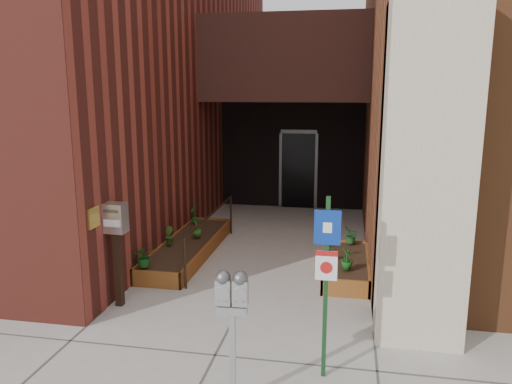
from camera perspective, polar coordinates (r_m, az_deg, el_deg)
The scene contains 15 objects.
ground at distance 7.51m, azimuth -2.66°, elevation -14.41°, with size 80.00×80.00×0.00m, color #9E9991.
architecture at distance 13.67m, azimuth 3.32°, elevation 18.74°, with size 20.00×14.60×10.00m.
planter_left at distance 10.27m, azimuth -7.69°, elevation -6.38°, with size 0.90×3.60×0.30m.
planter_right at distance 9.31m, azimuth 10.25°, elevation -8.39°, with size 0.80×2.20×0.30m.
handrail at distance 9.91m, azimuth -5.12°, elevation -3.29°, with size 0.04×3.34×0.90m.
parking_meter at distance 5.23m, azimuth -2.77°, elevation -12.47°, with size 0.34×0.16×1.50m.
sign_post at distance 5.70m, azimuth 8.04°, elevation -8.71°, with size 0.29×0.07×2.16m.
payment_dropbox at distance 7.85m, azimuth -15.69°, elevation -4.47°, with size 0.33×0.26×1.63m.
shrub_left_a at distance 8.83m, azimuth -12.64°, elevation -7.14°, with size 0.35×0.35×0.39m, color #185419.
shrub_left_b at distance 9.99m, azimuth -9.91°, elevation -4.91°, with size 0.19×0.19×0.35m, color #2B5F1B.
shrub_left_c at distance 10.40m, azimuth -6.80°, elevation -4.09°, with size 0.21×0.21×0.37m, color #2B601B.
shrub_left_d at distance 11.47m, azimuth -7.10°, elevation -2.49°, with size 0.22×0.22×0.41m, color #19591E.
shrub_right_a at distance 8.65m, azimuth 10.35°, elevation -7.52°, with size 0.20×0.20×0.36m, color #174F16.
shrub_right_b at distance 9.13m, azimuth 8.75°, elevation -6.48°, with size 0.18×0.18×0.35m, color #215217.
shrub_right_c at distance 10.06m, azimuth 10.83°, elevation -4.87°, with size 0.30×0.30×0.33m, color #17511C.
Camera 1 is at (1.57, -6.56, 3.30)m, focal length 35.00 mm.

